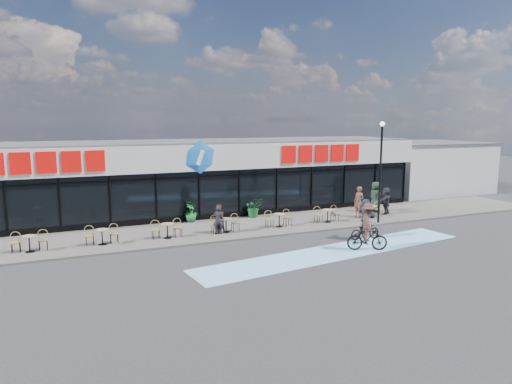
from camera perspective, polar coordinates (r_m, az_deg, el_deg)
ground at (r=20.71m, az=-1.67°, el=-7.61°), size 120.00×120.00×0.00m
sidewalk at (r=24.80m, az=-5.44°, el=-4.72°), size 44.00×5.00×0.10m
bike_lane at (r=21.18m, az=10.06°, el=-7.35°), size 14.17×4.13×0.01m
building at (r=29.54m, az=-8.67°, el=1.94°), size 30.60×6.57×4.75m
neighbour_building at (r=40.62m, az=20.24°, el=3.01°), size 9.20×7.20×4.11m
lamp_post at (r=26.59m, az=15.32°, el=3.39°), size 0.28×0.28×5.74m
bistro_set_1 at (r=22.82m, az=-26.47°, el=-5.55°), size 1.54×0.62×0.90m
bistro_set_2 at (r=22.80m, az=-18.70°, el=-5.09°), size 1.54×0.62×0.90m
bistro_set_3 at (r=23.20m, az=-11.08°, el=-4.53°), size 1.54×0.62×0.90m
bistro_set_4 at (r=23.98m, az=-3.84°, el=-3.94°), size 1.54×0.62×0.90m
bistro_set_5 at (r=25.13m, az=2.83°, el=-3.33°), size 1.54×0.62×0.90m
bistro_set_6 at (r=26.58m, az=8.84°, el=-2.74°), size 1.54×0.62×0.90m
bistro_set_7 at (r=28.29m, az=14.17°, el=-2.20°), size 1.54×0.62×0.90m
potted_plant_left at (r=26.61m, az=-8.15°, el=-2.38°), size 0.93×0.93×1.22m
potted_plant_mid at (r=26.45m, az=-8.22°, el=-2.59°), size 0.86×0.86×1.09m
potted_plant_right at (r=27.55m, az=-0.31°, el=-1.95°), size 1.11×0.97×1.17m
patron_left at (r=23.52m, az=-4.75°, el=-3.50°), size 0.61×0.48×1.48m
patron_right at (r=23.71m, az=-4.70°, el=-3.34°), size 0.86×0.74×1.53m
pedestrian_a at (r=28.26m, az=12.72°, el=-1.19°), size 0.63×0.78×1.85m
pedestrian_b at (r=29.99m, az=14.67°, el=-0.59°), size 0.65×0.97×1.94m
pedestrian_c at (r=29.55m, az=15.96°, el=-1.05°), size 1.58×1.25×1.68m
cyclist_a at (r=21.46m, az=13.77°, el=-4.58°), size 1.89×1.30×2.20m
cyclist_b at (r=23.40m, az=13.50°, el=-3.59°), size 1.64×1.50×2.07m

